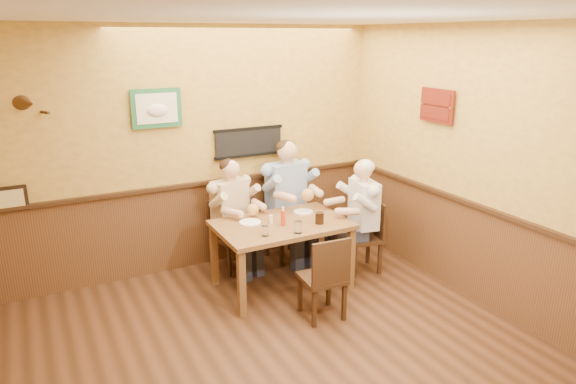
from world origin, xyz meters
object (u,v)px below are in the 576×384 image
chair_right_end (362,237)px  salt_shaker (271,219)px  chair_back_left (231,235)px  diner_white_elder (363,222)px  diner_tan_shirt (231,221)px  hot_sauce_bottle (283,217)px  pepper_shaker (284,220)px  chair_near_side (322,276)px  cola_tumbler (319,218)px  chair_back_right (286,222)px  water_glass_left (265,231)px  water_glass_mid (298,227)px  dining_table (282,231)px  diner_blue_polo (286,207)px

chair_right_end → salt_shaker: chair_right_end is taller
chair_back_left → diner_white_elder: diner_white_elder is taller
diner_tan_shirt → salt_shaker: 0.71m
hot_sauce_bottle → pepper_shaker: (0.03, 0.05, -0.05)m
chair_near_side → cola_tumbler: bearing=-113.8°
chair_back_left → chair_back_right: chair_back_right is taller
chair_back_right → water_glass_left: chair_back_right is taller
water_glass_mid → dining_table: bearing=91.8°
water_glass_left → pepper_shaker: water_glass_left is taller
chair_back_left → diner_tan_shirt: (0.00, 0.00, 0.18)m
water_glass_left → pepper_shaker: 0.39m
chair_near_side → cola_tumbler: (0.28, 0.54, 0.38)m
diner_tan_shirt → hot_sauce_bottle: diner_tan_shirt is taller
chair_near_side → water_glass_left: size_ratio=8.19×
chair_back_right → diner_tan_shirt: bearing=173.1°
diner_white_elder → pepper_shaker: (-1.02, 0.03, 0.19)m
chair_near_side → chair_back_right: bearing=-99.2°
dining_table → diner_tan_shirt: diner_tan_shirt is taller
chair_near_side → pepper_shaker: chair_near_side is taller
chair_back_left → hot_sauce_bottle: hot_sauce_bottle is taller
diner_tan_shirt → pepper_shaker: bearing=-82.4°
dining_table → hot_sauce_bottle: (-0.03, -0.09, 0.19)m
chair_back_right → cola_tumbler: (-0.05, -0.87, 0.34)m
dining_table → cola_tumbler: size_ratio=11.61×
water_glass_mid → salt_shaker: size_ratio=1.37×
diner_tan_shirt → diner_blue_polo: bearing=-18.1°
chair_back_left → pepper_shaker: 0.88m
dining_table → salt_shaker: 0.18m
water_glass_left → diner_tan_shirt: bearing=90.2°
diner_tan_shirt → dining_table: bearing=-81.5°
cola_tumbler → salt_shaker: bearing=152.3°
diner_tan_shirt → cola_tumbler: bearing=-69.8°
diner_blue_polo → chair_back_right: bearing=0.0°
chair_right_end → diner_tan_shirt: bearing=-108.5°
dining_table → hot_sauce_bottle: 0.21m
diner_tan_shirt → hot_sauce_bottle: size_ratio=6.42×
salt_shaker → pepper_shaker: size_ratio=1.11×
water_glass_left → hot_sauce_bottle: 0.34m
water_glass_left → chair_near_side: bearing=-52.1°
chair_back_left → pepper_shaker: chair_back_left is taller
dining_table → diner_white_elder: 1.02m
chair_back_left → water_glass_left: water_glass_left is taller
dining_table → diner_blue_polo: size_ratio=1.04×
water_glass_mid → pepper_shaker: 0.30m
water_glass_left → water_glass_mid: water_glass_mid is taller
chair_back_right → water_glass_mid: chair_back_right is taller
pepper_shaker → diner_blue_polo: bearing=60.9°
diner_white_elder → cola_tumbler: (-0.67, -0.14, 0.21)m
diner_blue_polo → pepper_shaker: 0.82m
chair_back_right → chair_back_left: bearing=173.1°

